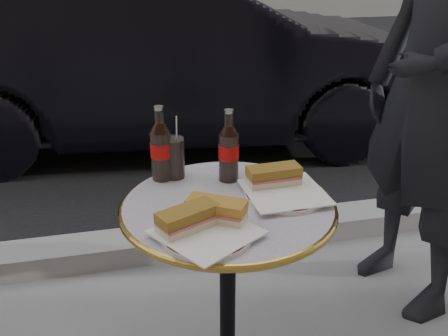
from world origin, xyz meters
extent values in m
cube|color=black|center=(0.00, 5.00, 0.00)|extent=(40.00, 8.00, 0.00)
cube|color=gray|center=(0.00, 0.90, 0.05)|extent=(40.00, 0.20, 0.12)
cylinder|color=silver|center=(-0.10, -0.17, 0.74)|extent=(0.30, 0.30, 0.01)
cylinder|color=silver|center=(0.17, 0.00, 0.74)|extent=(0.27, 0.27, 0.01)
cube|color=olive|center=(-0.14, -0.14, 0.77)|extent=(0.17, 0.13, 0.05)
cube|color=#B17A2D|center=(-0.06, -0.11, 0.77)|extent=(0.17, 0.14, 0.05)
cube|color=olive|center=(0.15, 0.06, 0.77)|extent=(0.16, 0.08, 0.06)
cylinder|color=black|center=(-0.12, 0.21, 0.80)|extent=(0.08, 0.08, 0.13)
imported|color=black|center=(0.19, 2.47, 0.64)|extent=(1.79, 4.04, 1.29)
imported|color=black|center=(0.89, 0.36, 0.92)|extent=(0.56, 0.74, 1.84)
camera|label=1|loc=(-0.30, -1.23, 1.40)|focal=40.00mm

